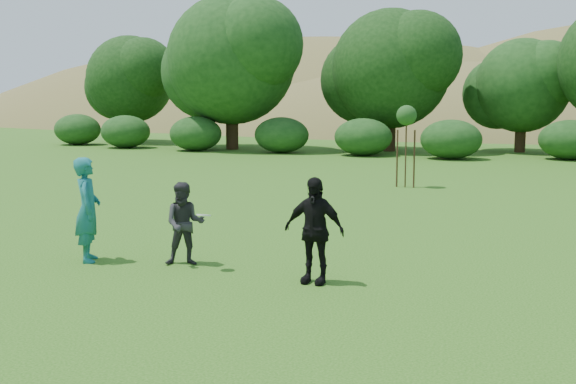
{
  "coord_description": "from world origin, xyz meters",
  "views": [
    {
      "loc": [
        5.7,
        -11.48,
        3.2
      ],
      "look_at": [
        0.0,
        3.0,
        1.1
      ],
      "focal_mm": 45.0,
      "sensor_mm": 36.0,
      "label": 1
    }
  ],
  "objects_px": {
    "player_teal": "(88,210)",
    "player_black": "(314,230)",
    "sapling": "(407,118)",
    "player_grey": "(185,224)"
  },
  "relations": [
    {
      "from": "player_grey",
      "to": "player_black",
      "type": "xyz_separation_m",
      "value": [
        2.71,
        -0.36,
        0.13
      ]
    },
    {
      "from": "player_black",
      "to": "sapling",
      "type": "relative_size",
      "value": 0.64
    },
    {
      "from": "player_teal",
      "to": "sapling",
      "type": "height_order",
      "value": "sapling"
    },
    {
      "from": "player_black",
      "to": "sapling",
      "type": "bearing_deg",
      "value": 98.29
    },
    {
      "from": "sapling",
      "to": "player_teal",
      "type": "bearing_deg",
      "value": -103.71
    },
    {
      "from": "player_teal",
      "to": "player_black",
      "type": "relative_size",
      "value": 1.1
    },
    {
      "from": "player_grey",
      "to": "sapling",
      "type": "xyz_separation_m",
      "value": [
        1.38,
        12.98,
        1.63
      ]
    },
    {
      "from": "sapling",
      "to": "player_black",
      "type": "bearing_deg",
      "value": -84.29
    },
    {
      "from": "player_black",
      "to": "sapling",
      "type": "height_order",
      "value": "sapling"
    },
    {
      "from": "player_teal",
      "to": "player_grey",
      "type": "xyz_separation_m",
      "value": [
        1.89,
        0.42,
        -0.22
      ]
    }
  ]
}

